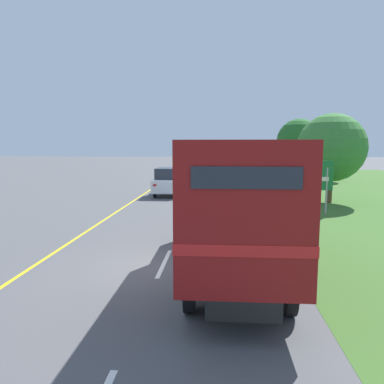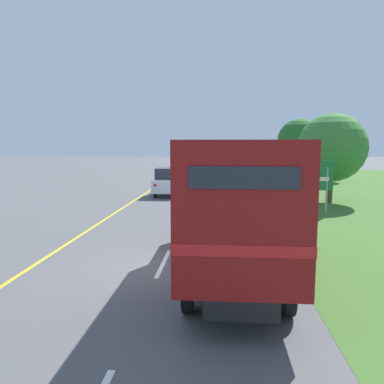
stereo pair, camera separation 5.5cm
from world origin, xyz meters
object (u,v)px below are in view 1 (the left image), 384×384
object	(u,v)px
horse_trailer_truck	(235,200)
roadside_tree_near	(332,148)
roadside_tree_mid	(299,141)
lead_car_white	(168,182)
highway_sign	(314,180)
roadside_tree_far	(327,148)
delineator_post	(307,248)

from	to	relation	value
horse_trailer_truck	roadside_tree_near	xyz separation A→B (m)	(6.22, 12.85, 1.31)
horse_trailer_truck	roadside_tree_mid	size ratio (longest dim) A/B	1.56
lead_car_white	highway_sign	size ratio (longest dim) A/B	1.43
roadside_tree_near	roadside_tree_far	bearing A→B (deg)	75.25
roadside_tree_mid	roadside_tree_far	xyz separation A→B (m)	(4.01, 6.39, -0.56)
roadside_tree_near	delineator_post	xyz separation A→B (m)	(-4.09, -12.10, -2.79)
roadside_tree_far	roadside_tree_mid	bearing A→B (deg)	-122.11
lead_car_white	delineator_post	distance (m)	15.83
lead_car_white	roadside_tree_near	distance (m)	10.68
horse_trailer_truck	delineator_post	bearing A→B (deg)	19.37
highway_sign	roadside_tree_far	bearing A→B (deg)	72.60
lead_car_white	roadside_tree_far	bearing A→B (deg)	39.74
horse_trailer_truck	delineator_post	distance (m)	2.70
horse_trailer_truck	roadside_tree_mid	xyz separation A→B (m)	(5.90, 20.47, 1.76)
lead_car_white	delineator_post	world-z (taller)	lead_car_white
roadside_tree_mid	roadside_tree_far	distance (m)	7.57
lead_car_white	roadside_tree_near	world-z (taller)	roadside_tree_near
highway_sign	horse_trailer_truck	bearing A→B (deg)	-115.71
horse_trailer_truck	highway_sign	distance (m)	9.88
lead_car_white	roadside_tree_far	xyz separation A→B (m)	(13.80, 11.48, 2.22)
lead_car_white	roadside_tree_near	bearing A→B (deg)	-14.07
highway_sign	roadside_tree_near	distance (m)	4.68
roadside_tree_mid	delineator_post	world-z (taller)	roadside_tree_mid
roadside_tree_far	delineator_post	size ratio (longest dim) A/B	5.30
highway_sign	delineator_post	distance (m)	8.51
roadside_tree_near	delineator_post	distance (m)	13.07
roadside_tree_near	roadside_tree_far	distance (m)	14.49
lead_car_white	delineator_post	xyz separation A→B (m)	(6.03, -14.63, -0.45)
highway_sign	roadside_tree_far	world-z (taller)	roadside_tree_far
lead_car_white	roadside_tree_near	xyz separation A→B (m)	(10.11, -2.53, 2.33)
horse_trailer_truck	roadside_tree_near	distance (m)	14.34
highway_sign	delineator_post	bearing A→B (deg)	-104.77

